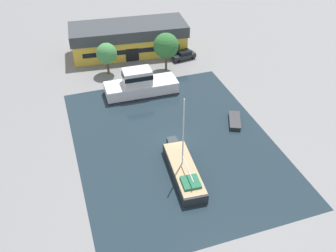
{
  "coord_description": "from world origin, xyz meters",
  "views": [
    {
      "loc": [
        -12.93,
        -36.45,
        31.99
      ],
      "look_at": [
        0.0,
        2.48,
        1.0
      ],
      "focal_mm": 40.0,
      "sensor_mm": 36.0,
      "label": 1
    }
  ],
  "objects_px": {
    "sailboat_moored": "(183,170)",
    "small_dinghy": "(235,121)",
    "quay_tree_near_building": "(166,46)",
    "quay_tree_by_water": "(107,53)",
    "motor_cruiser": "(140,85)",
    "warehouse_building": "(129,38)",
    "parked_car": "(184,55)"
  },
  "relations": [
    {
      "from": "warehouse_building",
      "to": "quay_tree_near_building",
      "type": "relative_size",
      "value": 3.25
    },
    {
      "from": "warehouse_building",
      "to": "quay_tree_near_building",
      "type": "height_order",
      "value": "quay_tree_near_building"
    },
    {
      "from": "warehouse_building",
      "to": "parked_car",
      "type": "relative_size",
      "value": 4.81
    },
    {
      "from": "sailboat_moored",
      "to": "small_dinghy",
      "type": "relative_size",
      "value": 2.52
    },
    {
      "from": "warehouse_building",
      "to": "quay_tree_by_water",
      "type": "bearing_deg",
      "value": -123.0
    },
    {
      "from": "sailboat_moored",
      "to": "quay_tree_near_building",
      "type": "bearing_deg",
      "value": 80.66
    },
    {
      "from": "quay_tree_near_building",
      "to": "small_dinghy",
      "type": "height_order",
      "value": "quay_tree_near_building"
    },
    {
      "from": "quay_tree_by_water",
      "to": "small_dinghy",
      "type": "height_order",
      "value": "quay_tree_by_water"
    },
    {
      "from": "sailboat_moored",
      "to": "motor_cruiser",
      "type": "bearing_deg",
      "value": 94.59
    },
    {
      "from": "small_dinghy",
      "to": "parked_car",
      "type": "bearing_deg",
      "value": 113.67
    },
    {
      "from": "warehouse_building",
      "to": "motor_cruiser",
      "type": "distance_m",
      "value": 15.25
    },
    {
      "from": "quay_tree_near_building",
      "to": "motor_cruiser",
      "type": "relative_size",
      "value": 0.58
    },
    {
      "from": "warehouse_building",
      "to": "sailboat_moored",
      "type": "relative_size",
      "value": 1.98
    },
    {
      "from": "quay_tree_by_water",
      "to": "motor_cruiser",
      "type": "bearing_deg",
      "value": -66.38
    },
    {
      "from": "quay_tree_by_water",
      "to": "parked_car",
      "type": "xyz_separation_m",
      "value": [
        14.28,
        0.83,
        -2.91
      ]
    },
    {
      "from": "small_dinghy",
      "to": "quay_tree_by_water",
      "type": "bearing_deg",
      "value": 149.04
    },
    {
      "from": "sailboat_moored",
      "to": "small_dinghy",
      "type": "xyz_separation_m",
      "value": [
        10.64,
        7.59,
        -0.42
      ]
    },
    {
      "from": "motor_cruiser",
      "to": "small_dinghy",
      "type": "bearing_deg",
      "value": -136.4
    },
    {
      "from": "quay_tree_by_water",
      "to": "parked_car",
      "type": "height_order",
      "value": "quay_tree_by_water"
    },
    {
      "from": "small_dinghy",
      "to": "sailboat_moored",
      "type": "bearing_deg",
      "value": -121.01
    },
    {
      "from": "quay_tree_by_water",
      "to": "sailboat_moored",
      "type": "height_order",
      "value": "sailboat_moored"
    },
    {
      "from": "parked_car",
      "to": "small_dinghy",
      "type": "bearing_deg",
      "value": 172.23
    },
    {
      "from": "warehouse_building",
      "to": "small_dinghy",
      "type": "height_order",
      "value": "warehouse_building"
    },
    {
      "from": "sailboat_moored",
      "to": "quay_tree_by_water",
      "type": "bearing_deg",
      "value": 101.85
    },
    {
      "from": "parked_car",
      "to": "motor_cruiser",
      "type": "distance_m",
      "value": 14.01
    },
    {
      "from": "warehouse_building",
      "to": "parked_car",
      "type": "height_order",
      "value": "warehouse_building"
    },
    {
      "from": "quay_tree_near_building",
      "to": "sailboat_moored",
      "type": "relative_size",
      "value": 0.61
    },
    {
      "from": "parked_car",
      "to": "sailboat_moored",
      "type": "distance_m",
      "value": 30.39
    },
    {
      "from": "quay_tree_near_building",
      "to": "quay_tree_by_water",
      "type": "xyz_separation_m",
      "value": [
        -9.87,
        2.12,
        -0.89
      ]
    },
    {
      "from": "small_dinghy",
      "to": "warehouse_building",
      "type": "bearing_deg",
      "value": 131.75
    },
    {
      "from": "parked_car",
      "to": "small_dinghy",
      "type": "relative_size",
      "value": 1.04
    },
    {
      "from": "small_dinghy",
      "to": "motor_cruiser",
      "type": "bearing_deg",
      "value": 155.65
    }
  ]
}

